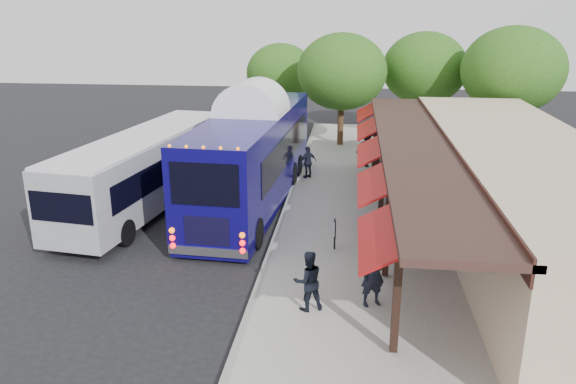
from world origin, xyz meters
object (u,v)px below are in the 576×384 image
at_px(city_bus, 148,167).
at_px(ped_a, 373,272).
at_px(coach_bus, 253,152).
at_px(ped_b, 308,281).
at_px(ped_d, 366,148).
at_px(ped_c, 308,162).
at_px(sign_board, 335,230).

xyz_separation_m(city_bus, ped_a, (9.02, -7.60, -0.58)).
xyz_separation_m(coach_bus, ped_a, (4.79, -8.64, -1.09)).
xyz_separation_m(ped_b, ped_d, (1.79, 14.93, 0.11)).
height_order(ped_b, ped_c, ped_b).
bearing_deg(ped_b, ped_c, -107.73).
height_order(coach_bus, ped_b, coach_bus).
height_order(city_bus, sign_board, city_bus).
bearing_deg(ped_c, city_bus, -1.26).
xyz_separation_m(ped_c, ped_d, (2.80, 2.41, 0.17)).
height_order(coach_bus, ped_d, coach_bus).
distance_m(ped_b, sign_board, 4.15).
bearing_deg(sign_board, city_bus, 148.06).
bearing_deg(sign_board, ped_b, -103.21).
bearing_deg(sign_board, ped_c, 95.27).
relative_size(ped_a, sign_board, 1.89).
relative_size(coach_bus, city_bus, 1.11).
bearing_deg(coach_bus, ped_a, -57.47).
xyz_separation_m(coach_bus, ped_b, (3.06, -9.08, -1.22)).
xyz_separation_m(ped_a, ped_b, (-1.73, -0.44, -0.13)).
relative_size(coach_bus, ped_c, 8.39).
height_order(coach_bus, ped_c, coach_bus).
bearing_deg(sign_board, coach_bus, 120.74).
distance_m(city_bus, ped_d, 11.42).
bearing_deg(city_bus, ped_c, 43.09).
distance_m(coach_bus, ped_c, 4.20).
bearing_deg(ped_d, ped_c, 73.54).
bearing_deg(ped_c, sign_board, 63.88).
distance_m(ped_a, ped_c, 12.38).
relative_size(coach_bus, ped_b, 7.71).
distance_m(ped_c, sign_board, 8.56).
bearing_deg(ped_d, coach_bus, 83.14).
bearing_deg(sign_board, ped_a, -77.75).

